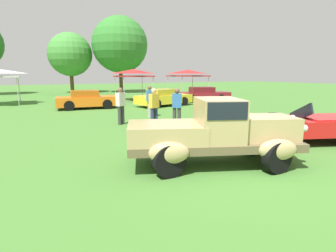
# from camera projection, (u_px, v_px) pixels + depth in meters

# --- Properties ---
(ground_plane) EXTENTS (120.00, 120.00, 0.00)m
(ground_plane) POSITION_uv_depth(u_px,v_px,m) (230.00, 164.00, 6.96)
(ground_plane) COLOR #42752D
(feature_pickup_truck) EXTENTS (4.49, 2.91, 1.70)m
(feature_pickup_truck) POSITION_uv_depth(u_px,v_px,m) (215.00, 132.00, 6.78)
(feature_pickup_truck) COLOR brown
(feature_pickup_truck) RESTS_ON ground_plane
(neighbor_convertible) EXTENTS (4.90, 3.15, 1.40)m
(neighbor_convertible) POSITION_uv_depth(u_px,v_px,m) (296.00, 125.00, 9.14)
(neighbor_convertible) COLOR red
(neighbor_convertible) RESTS_ON ground_plane
(show_car_orange) EXTENTS (4.10, 2.04, 1.22)m
(show_car_orange) POSITION_uv_depth(u_px,v_px,m) (87.00, 100.00, 18.08)
(show_car_orange) COLOR orange
(show_car_orange) RESTS_ON ground_plane
(show_car_yellow) EXTENTS (4.44, 2.54, 1.22)m
(show_car_yellow) POSITION_uv_depth(u_px,v_px,m) (164.00, 98.00, 19.58)
(show_car_yellow) COLOR yellow
(show_car_yellow) RESTS_ON ground_plane
(show_car_burgundy) EXTENTS (4.55, 2.69, 1.22)m
(show_car_burgundy) POSITION_uv_depth(u_px,v_px,m) (203.00, 94.00, 22.75)
(show_car_burgundy) COLOR maroon
(show_car_burgundy) RESTS_ON ground_plane
(spectator_near_truck) EXTENTS (0.47, 0.41, 1.69)m
(spectator_near_truck) POSITION_uv_depth(u_px,v_px,m) (177.00, 106.00, 11.67)
(spectator_near_truck) COLOR #383838
(spectator_near_truck) RESTS_ON ground_plane
(spectator_between_cars) EXTENTS (0.47, 0.40, 1.69)m
(spectator_between_cars) POSITION_uv_depth(u_px,v_px,m) (121.00, 105.00, 12.32)
(spectator_between_cars) COLOR #383838
(spectator_between_cars) RESTS_ON ground_plane
(spectator_by_row) EXTENTS (0.26, 0.41, 1.69)m
(spectator_by_row) POSITION_uv_depth(u_px,v_px,m) (150.00, 100.00, 14.48)
(spectator_by_row) COLOR #9E998E
(spectator_by_row) RESTS_ON ground_plane
(spectator_far_side) EXTENTS (0.45, 0.35, 1.69)m
(spectator_far_side) POSITION_uv_depth(u_px,v_px,m) (154.00, 107.00, 11.62)
(spectator_far_side) COLOR #283351
(spectator_far_side) RESTS_ON ground_plane
(canopy_tent_center_field) EXTENTS (2.89, 2.89, 2.71)m
(canopy_tent_center_field) POSITION_uv_depth(u_px,v_px,m) (133.00, 72.00, 23.55)
(canopy_tent_center_field) COLOR #B7B7BC
(canopy_tent_center_field) RESTS_ON ground_plane
(canopy_tent_right_field) EXTENTS (3.26, 3.26, 2.71)m
(canopy_tent_right_field) POSITION_uv_depth(u_px,v_px,m) (188.00, 73.00, 26.67)
(canopy_tent_right_field) COLOR #B7B7BC
(canopy_tent_right_field) RESTS_ON ground_plane
(treeline_center) EXTENTS (5.19, 5.19, 7.21)m
(treeline_center) POSITION_uv_depth(u_px,v_px,m) (70.00, 55.00, 32.57)
(treeline_center) COLOR brown
(treeline_center) RESTS_ON ground_plane
(treeline_mid_right) EXTENTS (6.80, 6.80, 9.22)m
(treeline_mid_right) POSITION_uv_depth(u_px,v_px,m) (120.00, 45.00, 33.08)
(treeline_mid_right) COLOR #47331E
(treeline_mid_right) RESTS_ON ground_plane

